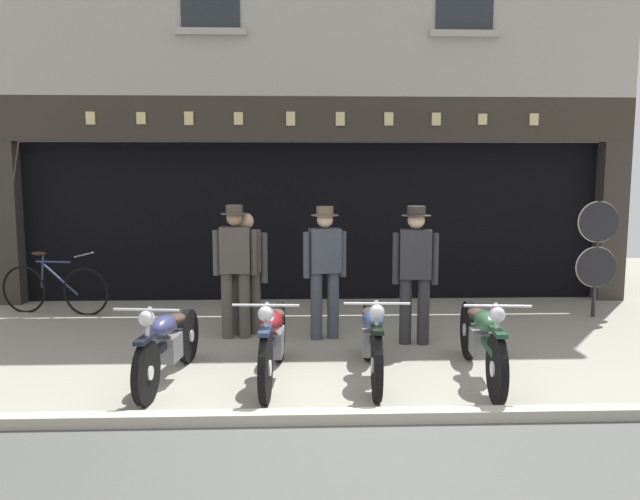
% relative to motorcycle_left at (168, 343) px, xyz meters
% --- Properties ---
extents(ground, '(22.29, 22.00, 0.18)m').
position_rel_motorcycle_left_xyz_m(ground, '(1.60, -2.17, -0.45)').
color(ground, gray).
extents(shop_facade, '(10.59, 4.42, 6.78)m').
position_rel_motorcycle_left_xyz_m(shop_facade, '(1.60, 5.79, 1.38)').
color(shop_facade, black).
rests_on(shop_facade, ground).
extents(motorcycle_left, '(0.62, 1.92, 0.90)m').
position_rel_motorcycle_left_xyz_m(motorcycle_left, '(0.00, 0.00, 0.00)').
color(motorcycle_left, black).
rests_on(motorcycle_left, ground).
extents(motorcycle_center_left, '(0.62, 2.00, 0.93)m').
position_rel_motorcycle_left_xyz_m(motorcycle_center_left, '(1.07, 0.02, 0.02)').
color(motorcycle_center_left, black).
rests_on(motorcycle_center_left, ground).
extents(motorcycle_center, '(0.62, 2.00, 0.94)m').
position_rel_motorcycle_left_xyz_m(motorcycle_center, '(2.09, 0.04, 0.02)').
color(motorcycle_center, black).
rests_on(motorcycle_center, ground).
extents(motorcycle_center_right, '(0.62, 2.10, 0.93)m').
position_rel_motorcycle_left_xyz_m(motorcycle_center_right, '(3.22, -0.03, 0.02)').
color(motorcycle_center_right, black).
rests_on(motorcycle_center_right, ground).
extents(salesman_left, '(0.56, 0.26, 1.60)m').
position_rel_motorcycle_left_xyz_m(salesman_left, '(0.65, 1.89, 0.48)').
color(salesman_left, '#47423D').
rests_on(salesman_left, ground).
extents(shopkeeper_center, '(0.55, 0.35, 1.70)m').
position_rel_motorcycle_left_xyz_m(shopkeeper_center, '(1.67, 1.62, 0.54)').
color(shopkeeper_center, '#3D424C').
rests_on(shopkeeper_center, ground).
extents(salesman_right, '(0.56, 0.36, 1.72)m').
position_rel_motorcycle_left_xyz_m(salesman_right, '(2.77, 1.33, 0.55)').
color(salesman_right, '#2D2D33').
rests_on(salesman_right, ground).
extents(assistant_far_right, '(0.56, 0.34, 1.72)m').
position_rel_motorcycle_left_xyz_m(assistant_far_right, '(0.53, 1.70, 0.55)').
color(assistant_far_right, '#47423D').
rests_on(assistant_far_right, ground).
extents(tyre_sign_pole, '(0.61, 0.06, 1.71)m').
position_rel_motorcycle_left_xyz_m(tyre_sign_pole, '(5.69, 2.69, 0.64)').
color(tyre_sign_pole, '#232328').
rests_on(tyre_sign_pole, ground).
extents(advert_board_near, '(0.71, 0.03, 1.08)m').
position_rel_motorcycle_left_xyz_m(advert_board_near, '(-0.98, 4.21, 1.27)').
color(advert_board_near, silver).
extents(advert_board_far, '(0.66, 0.03, 1.03)m').
position_rel_motorcycle_left_xyz_m(advert_board_far, '(-2.16, 4.21, 1.12)').
color(advert_board_far, beige).
extents(leaning_bicycle, '(1.72, 0.56, 0.96)m').
position_rel_motorcycle_left_xyz_m(leaning_bicycle, '(-2.34, 3.20, -0.03)').
color(leaning_bicycle, black).
rests_on(leaning_bicycle, ground).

